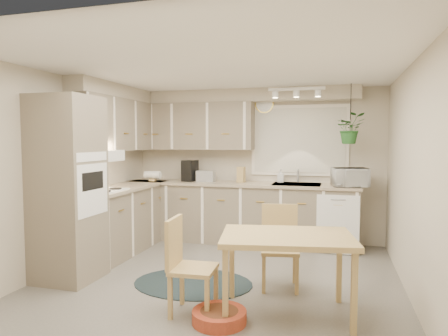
{
  "coord_description": "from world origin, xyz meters",
  "views": [
    {
      "loc": [
        1.26,
        -4.24,
        1.6
      ],
      "look_at": [
        -0.09,
        0.55,
        1.26
      ],
      "focal_mm": 32.0,
      "sensor_mm": 36.0,
      "label": 1
    }
  ],
  "objects_px": {
    "chair_back": "(280,248)",
    "pet_bed": "(219,317)",
    "chair_left": "(194,266)",
    "microwave": "(350,175)",
    "dining_table": "(287,275)",
    "braided_rug": "(193,283)"
  },
  "relations": [
    {
      "from": "dining_table",
      "to": "braided_rug",
      "type": "bearing_deg",
      "value": 155.21
    },
    {
      "from": "microwave",
      "to": "chair_left",
      "type": "bearing_deg",
      "value": -134.47
    },
    {
      "from": "chair_left",
      "to": "chair_back",
      "type": "height_order",
      "value": "chair_back"
    },
    {
      "from": "dining_table",
      "to": "chair_back",
      "type": "distance_m",
      "value": 0.66
    },
    {
      "from": "dining_table",
      "to": "chair_left",
      "type": "relative_size",
      "value": 1.33
    },
    {
      "from": "pet_bed",
      "to": "microwave",
      "type": "xyz_separation_m",
      "value": [
        1.16,
        2.67,
        1.05
      ]
    },
    {
      "from": "chair_back",
      "to": "braided_rug",
      "type": "distance_m",
      "value": 1.06
    },
    {
      "from": "dining_table",
      "to": "braided_rug",
      "type": "relative_size",
      "value": 0.88
    },
    {
      "from": "chair_left",
      "to": "braided_rug",
      "type": "xyz_separation_m",
      "value": [
        -0.27,
        0.72,
        -0.44
      ]
    },
    {
      "from": "chair_left",
      "to": "chair_back",
      "type": "xyz_separation_m",
      "value": [
        0.68,
        0.85,
        0.0
      ]
    },
    {
      "from": "microwave",
      "to": "dining_table",
      "type": "bearing_deg",
      "value": -119.66
    },
    {
      "from": "chair_back",
      "to": "braided_rug",
      "type": "xyz_separation_m",
      "value": [
        -0.95,
        -0.13,
        -0.44
      ]
    },
    {
      "from": "chair_back",
      "to": "pet_bed",
      "type": "bearing_deg",
      "value": 58.06
    },
    {
      "from": "chair_left",
      "to": "chair_back",
      "type": "relative_size",
      "value": 1.0
    },
    {
      "from": "chair_back",
      "to": "microwave",
      "type": "height_order",
      "value": "microwave"
    },
    {
      "from": "chair_left",
      "to": "microwave",
      "type": "height_order",
      "value": "microwave"
    },
    {
      "from": "chair_back",
      "to": "braided_rug",
      "type": "bearing_deg",
      "value": -2.0
    },
    {
      "from": "chair_left",
      "to": "microwave",
      "type": "relative_size",
      "value": 1.85
    },
    {
      "from": "chair_left",
      "to": "pet_bed",
      "type": "xyz_separation_m",
      "value": [
        0.28,
        -0.13,
        -0.39
      ]
    },
    {
      "from": "dining_table",
      "to": "microwave",
      "type": "xyz_separation_m",
      "value": [
        0.61,
        2.34,
        0.73
      ]
    },
    {
      "from": "braided_rug",
      "to": "chair_back",
      "type": "bearing_deg",
      "value": 7.78
    },
    {
      "from": "chair_back",
      "to": "pet_bed",
      "type": "relative_size",
      "value": 1.85
    }
  ]
}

